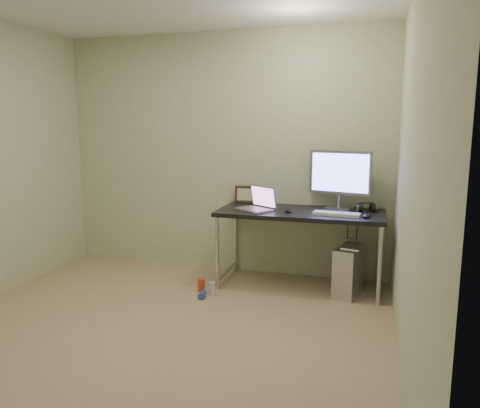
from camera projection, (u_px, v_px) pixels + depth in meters
name	position (u px, v px, depth m)	size (l,w,h in m)	color
floor	(152.00, 337.00, 3.49)	(3.50, 3.50, 0.00)	tan
wall_back	(223.00, 154.00, 4.93)	(3.50, 0.02, 2.50)	beige
wall_right	(411.00, 178.00, 2.80)	(0.02, 3.50, 2.50)	beige
desk	(300.00, 219.00, 4.47)	(1.56, 0.68, 0.75)	black
tower_computer	(350.00, 270.00, 4.33)	(0.30, 0.47, 0.48)	#B9B9BF
cable_a	(347.00, 242.00, 4.68)	(0.01, 0.01, 0.70)	black
cable_b	(356.00, 245.00, 4.64)	(0.01, 0.01, 0.72)	black
can_red	(201.00, 285.00, 4.42)	(0.07, 0.07, 0.13)	red
can_white	(212.00, 289.00, 4.34)	(0.07, 0.07, 0.12)	silver
can_blue	(202.00, 295.00, 4.26)	(0.06, 0.06, 0.11)	blue
laptop	(257.00, 205.00, 4.49)	(0.42, 0.40, 0.23)	#9E9EA4
monitor	(340.00, 175.00, 4.48)	(0.60, 0.23, 0.57)	#9E9EA4
keyboard	(337.00, 214.00, 4.24)	(0.42, 0.14, 0.03)	silver
mouse_right	(366.00, 215.00, 4.13)	(0.07, 0.11, 0.04)	black
mouse_left	(288.00, 210.00, 4.39)	(0.07, 0.10, 0.04)	black
headphones	(366.00, 209.00, 4.41)	(0.19, 0.11, 0.11)	black
picture_frame	(245.00, 194.00, 4.89)	(0.22, 0.03, 0.18)	black
webcam	(267.00, 196.00, 4.81)	(0.04, 0.03, 0.11)	silver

